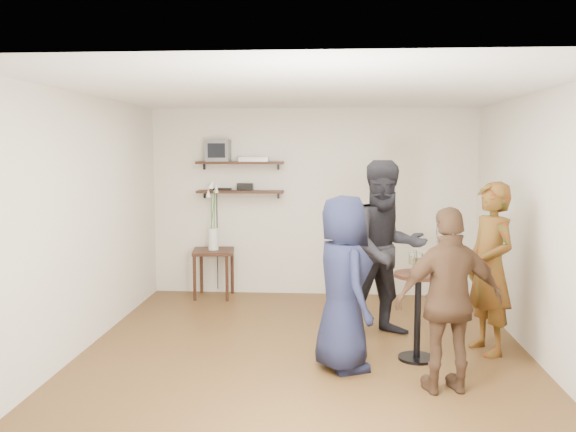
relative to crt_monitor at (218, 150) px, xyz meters
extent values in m
cube|color=#472E17|center=(1.30, -2.38, -2.04)|extent=(4.50, 5.00, 0.04)
cube|color=white|center=(1.30, -2.38, 0.60)|extent=(4.50, 5.00, 0.04)
cube|color=beige|center=(1.30, 0.15, -0.72)|extent=(4.50, 0.04, 2.60)
cube|color=beige|center=(1.30, -4.89, -0.72)|extent=(4.50, 0.04, 2.60)
cube|color=beige|center=(-0.97, -2.38, -0.72)|extent=(0.04, 5.00, 2.60)
cube|color=beige|center=(3.57, -2.38, -0.72)|extent=(0.04, 5.00, 2.60)
cube|color=black|center=(0.30, 0.00, -0.17)|extent=(1.20, 0.25, 0.04)
cube|color=black|center=(0.30, 0.00, -0.57)|extent=(1.20, 0.25, 0.04)
cube|color=#59595B|center=(0.00, 0.00, 0.00)|extent=(0.32, 0.30, 0.30)
cube|color=silver|center=(0.49, 0.00, -0.12)|extent=(0.40, 0.24, 0.06)
cube|color=black|center=(0.37, 0.00, -0.50)|extent=(0.22, 0.10, 0.10)
cube|color=black|center=(0.02, 0.05, -0.54)|extent=(0.30, 0.05, 0.03)
cube|color=black|center=(-0.05, -0.17, -1.38)|extent=(0.62, 0.62, 0.04)
cylinder|color=black|center=(-0.27, -0.40, -1.71)|extent=(0.04, 0.04, 0.62)
cylinder|color=black|center=(0.17, -0.40, -1.71)|extent=(0.04, 0.04, 0.62)
cylinder|color=black|center=(-0.27, 0.05, -1.71)|extent=(0.04, 0.04, 0.62)
cylinder|color=black|center=(0.17, 0.05, -1.71)|extent=(0.04, 0.04, 0.62)
cylinder|color=silver|center=(-0.05, -0.17, -1.21)|extent=(0.14, 0.14, 0.30)
cylinder|color=#247321|center=(-0.07, -0.17, -0.90)|extent=(0.01, 0.07, 0.54)
cone|color=white|center=(-0.11, -0.17, -0.57)|extent=(0.07, 0.09, 0.12)
cylinder|color=#247321|center=(-0.04, -0.17, -0.88)|extent=(0.03, 0.05, 0.60)
cone|color=white|center=(-0.01, -0.15, -0.51)|extent=(0.11, 0.12, 0.13)
cylinder|color=#247321|center=(-0.05, -0.19, -0.85)|extent=(0.10, 0.08, 0.66)
cone|color=white|center=(-0.05, -0.22, -0.45)|extent=(0.13, 0.12, 0.13)
cylinder|color=black|center=(2.40, -2.51, -1.18)|extent=(0.47, 0.47, 0.04)
cylinder|color=black|center=(2.40, -2.51, -1.59)|extent=(0.06, 0.06, 0.79)
cylinder|color=black|center=(2.40, -2.51, -2.00)|extent=(0.36, 0.36, 0.03)
cylinder|color=silver|center=(2.33, -2.54, -1.16)|extent=(0.06, 0.06, 0.00)
cylinder|color=silver|center=(2.33, -2.54, -1.11)|extent=(0.01, 0.01, 0.09)
cylinder|color=silver|center=(2.33, -2.54, -1.01)|extent=(0.07, 0.07, 0.11)
cylinder|color=#CEB655|center=(2.33, -2.54, -1.04)|extent=(0.06, 0.06, 0.06)
cylinder|color=silver|center=(2.46, -2.54, -1.16)|extent=(0.05, 0.05, 0.00)
cylinder|color=silver|center=(2.46, -2.54, -1.12)|extent=(0.01, 0.01, 0.08)
cylinder|color=silver|center=(2.46, -2.54, -1.03)|extent=(0.06, 0.06, 0.10)
cylinder|color=#CEB655|center=(2.46, -2.54, -1.05)|extent=(0.06, 0.06, 0.05)
cylinder|color=silver|center=(2.36, -2.43, -1.16)|extent=(0.06, 0.06, 0.00)
cylinder|color=silver|center=(2.36, -2.43, -1.11)|extent=(0.01, 0.01, 0.09)
cylinder|color=silver|center=(2.36, -2.43, -1.01)|extent=(0.07, 0.07, 0.11)
cylinder|color=#CEB655|center=(2.36, -2.43, -1.03)|extent=(0.06, 0.06, 0.06)
cylinder|color=silver|center=(2.41, -2.48, -1.16)|extent=(0.06, 0.06, 0.00)
cylinder|color=silver|center=(2.41, -2.48, -1.12)|extent=(0.01, 0.01, 0.09)
cylinder|color=silver|center=(2.41, -2.48, -1.02)|extent=(0.06, 0.06, 0.10)
cylinder|color=#CEB655|center=(2.41, -2.48, -1.04)|extent=(0.06, 0.06, 0.06)
imported|color=#A21A12|center=(3.14, -2.24, -1.15)|extent=(0.60, 0.73, 1.73)
imported|color=black|center=(2.15, -1.76, -1.06)|extent=(1.12, 0.99, 1.92)
imported|color=#151931|center=(1.67, -2.80, -1.20)|extent=(0.78, 0.93, 1.63)
imported|color=#462E1E|center=(2.55, -3.28, -1.23)|extent=(0.98, 0.55, 1.57)
camera|label=1|loc=(1.55, -8.33, 0.04)|focal=38.00mm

